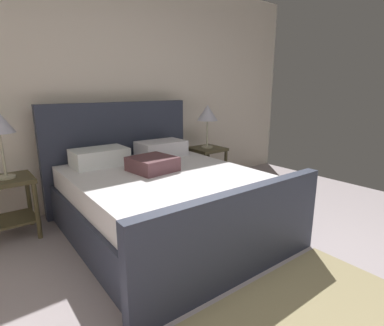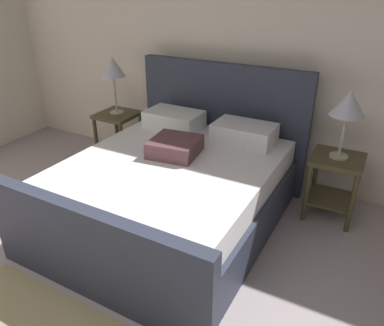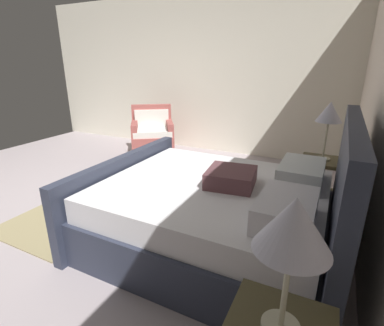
# 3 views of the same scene
# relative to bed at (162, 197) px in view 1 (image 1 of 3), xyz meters

# --- Properties ---
(wall_back) EXTENTS (6.13, 0.12, 2.82)m
(wall_back) POSITION_rel_bed_xyz_m (0.09, 1.21, 1.06)
(wall_back) COLOR silver
(wall_back) RESTS_ON ground
(bed) EXTENTS (1.85, 2.15, 1.26)m
(bed) POSITION_rel_bed_xyz_m (0.00, 0.00, 0.00)
(bed) COLOR #2D3244
(bed) RESTS_ON ground
(nightstand_right) EXTENTS (0.44, 0.44, 0.60)m
(nightstand_right) POSITION_rel_bed_xyz_m (1.23, 0.73, 0.05)
(nightstand_right) COLOR #494127
(nightstand_right) RESTS_ON ground
(table_lamp_right) EXTENTS (0.29, 0.29, 0.60)m
(table_lamp_right) POSITION_rel_bed_xyz_m (1.23, 0.73, 0.72)
(table_lamp_right) COLOR #B7B293
(table_lamp_right) RESTS_ON nightstand_right
(nightstand_left) EXTENTS (0.44, 0.44, 0.60)m
(nightstand_left) POSITION_rel_bed_xyz_m (-1.23, 0.77, 0.05)
(nightstand_left) COLOR #494127
(nightstand_left) RESTS_ON ground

